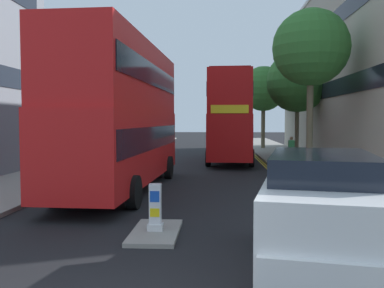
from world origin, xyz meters
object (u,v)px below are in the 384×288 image
object	(u,v)px
keep_left_bollard	(155,209)
double_decker_bus_away	(122,112)
double_decker_bus_oncoming	(231,115)
pedestrian_far	(291,150)
taxi_minivan	(322,215)

from	to	relation	value
keep_left_bollard	double_decker_bus_away	world-z (taller)	double_decker_bus_away
double_decker_bus_away	double_decker_bus_oncoming	world-z (taller)	same
double_decker_bus_away	pedestrian_far	size ratio (longest dim) A/B	6.73
double_decker_bus_away	double_decker_bus_oncoming	size ratio (longest dim) A/B	1.00
double_decker_bus_away	taxi_minivan	world-z (taller)	double_decker_bus_away
double_decker_bus_oncoming	taxi_minivan	distance (m)	20.45
double_decker_bus_oncoming	keep_left_bollard	bearing A→B (deg)	-97.44
double_decker_bus_oncoming	pedestrian_far	world-z (taller)	double_decker_bus_oncoming
keep_left_bollard	taxi_minivan	size ratio (longest dim) A/B	0.22
keep_left_bollard	pedestrian_far	bearing A→B (deg)	68.55
keep_left_bollard	double_decker_bus_oncoming	size ratio (longest dim) A/B	0.10
double_decker_bus_oncoming	taxi_minivan	bearing A→B (deg)	-87.41
double_decker_bus_oncoming	pedestrian_far	distance (m)	5.16
keep_left_bollard	double_decker_bus_away	bearing A→B (deg)	109.47
taxi_minivan	pedestrian_far	xyz separation A→B (m)	(2.47, 17.03, -0.08)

